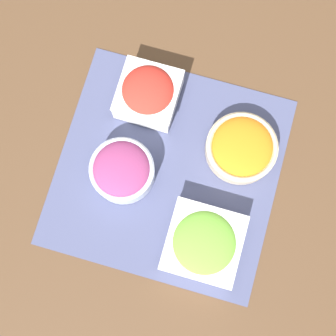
% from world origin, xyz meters
% --- Properties ---
extents(ground_plane, '(3.00, 3.00, 0.00)m').
position_xyz_m(ground_plane, '(0.00, 0.00, 0.00)').
color(ground_plane, '#513823').
extents(placemat, '(0.47, 0.46, 0.00)m').
position_xyz_m(placemat, '(0.00, 0.00, 0.00)').
color(placemat, '#474C70').
rests_on(placemat, ground_plane).
extents(carrot_bowl, '(0.15, 0.15, 0.05)m').
position_xyz_m(carrot_bowl, '(-0.14, -0.09, 0.03)').
color(carrot_bowl, beige).
rests_on(carrot_bowl, placemat).
extents(onion_bowl, '(0.13, 0.13, 0.08)m').
position_xyz_m(onion_bowl, '(0.09, 0.03, 0.04)').
color(onion_bowl, silver).
rests_on(onion_bowl, placemat).
extents(lettuce_bowl, '(0.15, 0.15, 0.06)m').
position_xyz_m(lettuce_bowl, '(-0.11, 0.13, 0.04)').
color(lettuce_bowl, white).
rests_on(lettuce_bowl, placemat).
extents(tomato_bowl, '(0.13, 0.13, 0.08)m').
position_xyz_m(tomato_bowl, '(0.08, -0.14, 0.05)').
color(tomato_bowl, white).
rests_on(tomato_bowl, placemat).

